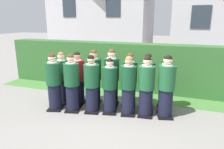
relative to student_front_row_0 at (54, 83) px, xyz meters
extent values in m
plane|color=gray|center=(1.57, 0.29, -0.79)|extent=(60.00, 60.00, 0.00)
cylinder|color=black|center=(0.00, 0.00, -0.41)|extent=(0.37, 0.37, 0.76)
cube|color=black|center=(0.00, 0.00, -0.77)|extent=(0.49, 0.55, 0.05)
cylinder|color=#19512D|center=(0.00, 0.00, 0.29)|extent=(0.43, 0.43, 0.63)
cylinder|color=white|center=(0.00, 0.00, 0.61)|extent=(0.27, 0.27, 0.03)
cube|color=#236038|center=(-0.05, 0.20, 0.41)|extent=(0.04, 0.02, 0.28)
sphere|color=beige|center=(0.00, 0.00, 0.73)|extent=(0.22, 0.22, 0.22)
sphere|color=#472D19|center=(0.00, 0.00, 0.77)|extent=(0.20, 0.20, 0.20)
cube|color=white|center=(-0.07, 0.27, 0.19)|extent=(0.15, 0.04, 0.20)
cylinder|color=black|center=(0.53, 0.09, -0.41)|extent=(0.37, 0.37, 0.77)
cube|color=black|center=(0.53, 0.09, -0.77)|extent=(0.48, 0.55, 0.05)
cylinder|color=#19512D|center=(0.53, 0.09, 0.29)|extent=(0.43, 0.43, 0.63)
cylinder|color=white|center=(0.53, 0.09, 0.61)|extent=(0.27, 0.27, 0.03)
cube|color=navy|center=(0.49, 0.29, 0.42)|extent=(0.04, 0.02, 0.28)
sphere|color=beige|center=(0.53, 0.09, 0.74)|extent=(0.22, 0.22, 0.22)
sphere|color=#472D19|center=(0.53, 0.09, 0.77)|extent=(0.20, 0.20, 0.20)
cube|color=white|center=(0.47, 0.36, 0.20)|extent=(0.15, 0.04, 0.20)
cylinder|color=black|center=(1.09, 0.20, -0.41)|extent=(0.36, 0.36, 0.76)
cube|color=black|center=(1.09, 0.20, -0.77)|extent=(0.47, 0.54, 0.05)
cylinder|color=#19512D|center=(1.09, 0.20, 0.28)|extent=(0.43, 0.43, 0.62)
cylinder|color=white|center=(1.09, 0.20, 0.59)|extent=(0.26, 0.26, 0.03)
cube|color=navy|center=(1.05, 0.40, 0.40)|extent=(0.04, 0.02, 0.27)
sphere|color=tan|center=(1.09, 0.20, 0.71)|extent=(0.21, 0.21, 0.21)
sphere|color=black|center=(1.09, 0.20, 0.75)|extent=(0.20, 0.20, 0.20)
cube|color=white|center=(1.04, 0.47, 0.18)|extent=(0.15, 0.04, 0.20)
cylinder|color=black|center=(1.59, 0.31, -0.43)|extent=(0.34, 0.34, 0.72)
cube|color=black|center=(1.59, 0.31, -0.77)|extent=(0.45, 0.52, 0.05)
cylinder|color=#144728|center=(1.59, 0.31, 0.23)|extent=(0.41, 0.41, 0.60)
cylinder|color=white|center=(1.59, 0.31, 0.53)|extent=(0.25, 0.25, 0.03)
cube|color=#236038|center=(1.55, 0.50, 0.35)|extent=(0.04, 0.02, 0.26)
sphere|color=beige|center=(1.59, 0.31, 0.65)|extent=(0.20, 0.20, 0.20)
sphere|color=black|center=(1.59, 0.31, 0.68)|extent=(0.19, 0.19, 0.19)
cube|color=white|center=(1.53, 0.57, 0.14)|extent=(0.15, 0.04, 0.20)
cylinder|color=black|center=(2.10, 0.39, -0.42)|extent=(0.36, 0.36, 0.75)
cube|color=black|center=(2.10, 0.39, -0.77)|extent=(0.47, 0.54, 0.05)
cylinder|color=#144728|center=(2.10, 0.39, 0.27)|extent=(0.42, 0.42, 0.62)
cylinder|color=white|center=(2.10, 0.39, 0.59)|extent=(0.26, 0.26, 0.03)
cube|color=navy|center=(2.06, 0.58, 0.40)|extent=(0.04, 0.02, 0.27)
sphere|color=tan|center=(2.10, 0.39, 0.71)|extent=(0.21, 0.21, 0.21)
sphere|color=olive|center=(2.10, 0.39, 0.75)|extent=(0.20, 0.20, 0.20)
cube|color=white|center=(2.04, 0.65, 0.18)|extent=(0.15, 0.04, 0.20)
cylinder|color=black|center=(2.58, 0.46, -0.41)|extent=(0.36, 0.36, 0.76)
cube|color=black|center=(2.58, 0.46, -0.77)|extent=(0.43, 0.51, 0.05)
cylinder|color=#1E5B33|center=(2.58, 0.46, 0.29)|extent=(0.43, 0.43, 0.63)
cylinder|color=white|center=(2.58, 0.46, 0.61)|extent=(0.27, 0.27, 0.03)
cube|color=navy|center=(2.56, 0.66, 0.41)|extent=(0.04, 0.02, 0.28)
sphere|color=beige|center=(2.58, 0.46, 0.73)|extent=(0.22, 0.22, 0.22)
sphere|color=black|center=(2.58, 0.46, 0.77)|extent=(0.20, 0.20, 0.20)
cylinder|color=black|center=(3.09, 0.56, -0.40)|extent=(0.37, 0.37, 0.78)
cube|color=black|center=(3.09, 0.56, -0.77)|extent=(0.50, 0.56, 0.05)
cylinder|color=#1E5B33|center=(3.09, 0.56, 0.31)|extent=(0.44, 0.44, 0.64)
cylinder|color=white|center=(3.09, 0.56, 0.63)|extent=(0.27, 0.27, 0.03)
cube|color=gold|center=(3.04, 0.76, 0.44)|extent=(0.04, 0.02, 0.28)
sphere|color=beige|center=(3.09, 0.56, 0.76)|extent=(0.22, 0.22, 0.22)
sphere|color=black|center=(3.09, 0.56, 0.80)|extent=(0.20, 0.20, 0.20)
cylinder|color=black|center=(-0.06, 0.54, -0.42)|extent=(0.36, 0.36, 0.74)
cube|color=black|center=(-0.06, 0.54, -0.77)|extent=(0.42, 0.50, 0.05)
cylinder|color=#19512D|center=(-0.06, 0.54, 0.26)|extent=(0.42, 0.42, 0.61)
cylinder|color=white|center=(-0.06, 0.54, 0.57)|extent=(0.26, 0.26, 0.03)
cube|color=#236038|center=(-0.08, 0.74, 0.38)|extent=(0.04, 0.02, 0.27)
sphere|color=beige|center=(-0.06, 0.54, 0.69)|extent=(0.21, 0.21, 0.21)
sphere|color=olive|center=(-0.06, 0.54, 0.73)|extent=(0.19, 0.19, 0.19)
cylinder|color=black|center=(0.44, 0.61, -0.41)|extent=(0.36, 0.36, 0.76)
cube|color=black|center=(0.44, 0.61, -0.77)|extent=(0.43, 0.51, 0.05)
cylinder|color=#AD191E|center=(0.44, 0.61, 0.28)|extent=(0.43, 0.43, 0.62)
cylinder|color=white|center=(0.44, 0.61, 0.59)|extent=(0.27, 0.27, 0.03)
cube|color=navy|center=(0.42, 0.81, 0.40)|extent=(0.04, 0.02, 0.27)
sphere|color=tan|center=(0.44, 0.61, 0.72)|extent=(0.21, 0.21, 0.21)
sphere|color=black|center=(0.44, 0.61, 0.75)|extent=(0.20, 0.20, 0.20)
cylinder|color=black|center=(0.93, 0.73, -0.40)|extent=(0.38, 0.38, 0.78)
cube|color=black|center=(0.93, 0.73, -0.77)|extent=(0.48, 0.55, 0.05)
cylinder|color=#144728|center=(0.93, 0.73, 0.32)|extent=(0.44, 0.44, 0.65)
cylinder|color=white|center=(0.93, 0.73, 0.65)|extent=(0.27, 0.27, 0.03)
cube|color=gold|center=(0.89, 0.94, 0.45)|extent=(0.04, 0.02, 0.29)
sphere|color=tan|center=(0.93, 0.73, 0.77)|extent=(0.22, 0.22, 0.22)
sphere|color=#472D19|center=(0.93, 0.73, 0.81)|extent=(0.20, 0.20, 0.20)
cube|color=white|center=(0.88, 1.01, 0.22)|extent=(0.15, 0.04, 0.20)
cylinder|color=black|center=(1.46, 0.83, -0.39)|extent=(0.38, 0.38, 0.80)
cube|color=black|center=(1.46, 0.83, -0.77)|extent=(0.47, 0.55, 0.05)
cylinder|color=#144728|center=(1.46, 0.83, 0.34)|extent=(0.45, 0.45, 0.66)
cylinder|color=white|center=(1.46, 0.83, 0.67)|extent=(0.28, 0.28, 0.03)
cube|color=navy|center=(1.43, 1.04, 0.47)|extent=(0.04, 0.02, 0.29)
sphere|color=beige|center=(1.46, 0.83, 0.80)|extent=(0.23, 0.23, 0.23)
sphere|color=#472D19|center=(1.46, 0.83, 0.84)|extent=(0.21, 0.21, 0.21)
cylinder|color=black|center=(2.00, 0.92, -0.42)|extent=(0.36, 0.36, 0.75)
cube|color=black|center=(2.00, 0.92, -0.77)|extent=(0.46, 0.53, 0.05)
cylinder|color=#144728|center=(2.00, 0.92, 0.27)|extent=(0.43, 0.43, 0.62)
cylinder|color=white|center=(2.00, 0.92, 0.59)|extent=(0.26, 0.26, 0.03)
cube|color=gold|center=(1.96, 1.11, 0.40)|extent=(0.04, 0.02, 0.27)
sphere|color=tan|center=(2.00, 0.92, 0.71)|extent=(0.21, 0.21, 0.21)
sphere|color=#472D19|center=(2.00, 0.92, 0.75)|extent=(0.20, 0.20, 0.20)
cylinder|color=black|center=(2.51, 1.00, -0.42)|extent=(0.36, 0.36, 0.75)
cube|color=black|center=(2.51, 1.00, -0.77)|extent=(0.44, 0.52, 0.05)
cylinder|color=#144728|center=(2.51, 1.00, 0.27)|extent=(0.43, 0.43, 0.62)
cylinder|color=white|center=(2.51, 1.00, 0.59)|extent=(0.26, 0.26, 0.03)
cube|color=#236038|center=(2.48, 1.20, 0.40)|extent=(0.04, 0.02, 0.27)
sphere|color=tan|center=(2.51, 1.00, 0.71)|extent=(0.21, 0.21, 0.21)
sphere|color=black|center=(2.51, 1.00, 0.75)|extent=(0.20, 0.20, 0.20)
cylinder|color=black|center=(3.02, 1.07, -0.42)|extent=(0.35, 0.35, 0.73)
cube|color=black|center=(3.02, 1.07, -0.77)|extent=(0.46, 0.53, 0.05)
cylinder|color=#144728|center=(3.02, 1.07, 0.24)|extent=(0.41, 0.41, 0.61)
cylinder|color=white|center=(3.02, 1.07, 0.55)|extent=(0.26, 0.26, 0.03)
cube|color=#236038|center=(2.97, 1.26, 0.37)|extent=(0.04, 0.02, 0.27)
sphere|color=beige|center=(3.02, 1.07, 0.67)|extent=(0.21, 0.21, 0.21)
sphere|color=black|center=(3.02, 1.07, 0.71)|extent=(0.19, 0.19, 0.19)
cube|color=white|center=(2.96, 1.33, 0.15)|extent=(0.15, 0.04, 0.20)
cube|color=#33662D|center=(1.57, 2.58, 0.07)|extent=(10.01, 0.70, 1.72)
cube|color=silver|center=(-2.19, 9.50, 1.84)|extent=(6.55, 4.36, 5.26)
cube|color=#2D3842|center=(-3.66, 7.30, 2.47)|extent=(0.90, 0.04, 1.10)
cube|color=#2D3842|center=(-0.71, 7.30, 2.47)|extent=(0.90, 0.04, 1.10)
cube|color=silver|center=(5.22, 8.20, 1.37)|extent=(5.03, 3.48, 4.32)
cube|color=#2D3842|center=(4.09, 6.44, 1.89)|extent=(0.90, 0.04, 1.10)
cube|color=#477A38|center=(1.57, 1.78, -0.79)|extent=(10.01, 0.90, 0.01)
camera|label=1|loc=(3.44, -4.80, 1.77)|focal=33.22mm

